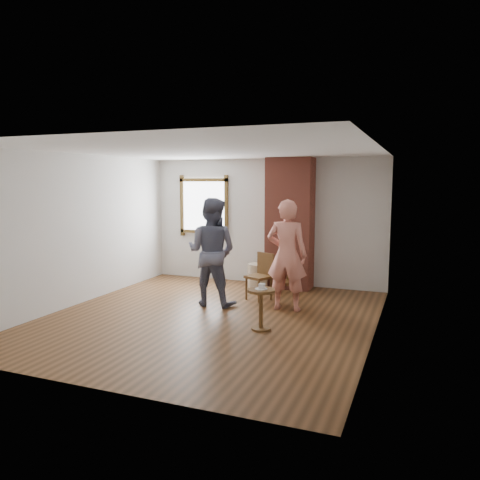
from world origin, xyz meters
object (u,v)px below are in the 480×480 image
dining_chair_right (286,279)px  stoneware_crock (258,277)px  person_pink (287,255)px  dining_chair_left (261,274)px  side_table (261,302)px  man (212,252)px

dining_chair_right → stoneware_crock: bearing=115.3°
person_pink → dining_chair_left: bearing=-43.2°
dining_chair_left → side_table: 1.78m
dining_chair_right → person_pink: person_pink is taller
man → person_pink: man is taller
dining_chair_right → side_table: bearing=-105.3°
stoneware_crock → dining_chair_left: (0.32, -0.71, 0.22)m
stoneware_crock → dining_chair_right: size_ratio=0.63×
person_pink → dining_chair_right: bearing=-75.5°
stoneware_crock → dining_chair_right: 1.25m
stoneware_crock → dining_chair_right: bearing=-47.4°
man → stoneware_crock: bearing=-104.6°
dining_chair_left → person_pink: person_pink is taller
dining_chair_left → dining_chair_right: dining_chair_left is taller
stoneware_crock → person_pink: (0.94, -1.23, 0.67)m
dining_chair_right → person_pink: 0.58m
person_pink → man: bearing=3.6°
stoneware_crock → person_pink: person_pink is taller
dining_chair_left → side_table: bearing=-46.4°
person_pink → stoneware_crock: bearing=-55.7°
stoneware_crock → person_pink: 1.69m
dining_chair_right → man: size_ratio=0.44×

